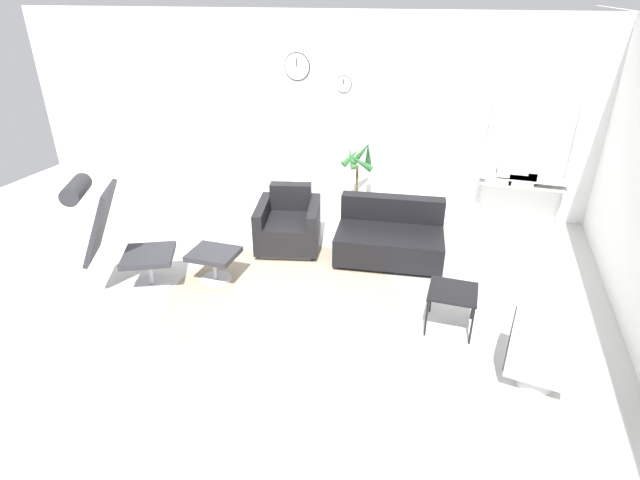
% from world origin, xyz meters
% --- Properties ---
extents(ground_plane, '(12.00, 12.00, 0.00)m').
position_xyz_m(ground_plane, '(0.00, 0.00, 0.00)').
color(ground_plane, silver).
extents(wall_back, '(12.00, 0.09, 2.80)m').
position_xyz_m(wall_back, '(-0.00, 2.99, 1.40)').
color(wall_back, white).
rests_on(wall_back, ground_plane).
extents(round_rug, '(2.54, 2.54, 0.01)m').
position_xyz_m(round_rug, '(-0.13, -0.09, 0.00)').
color(round_rug, tan).
rests_on(round_rug, ground_plane).
extents(lounge_chair, '(1.10, 0.89, 1.29)m').
position_xyz_m(lounge_chair, '(-1.94, -0.45, 0.73)').
color(lounge_chair, '#BCBCC1').
rests_on(lounge_chair, ground_plane).
extents(ottoman, '(0.53, 0.45, 0.37)m').
position_xyz_m(ottoman, '(-1.01, -0.00, 0.28)').
color(ottoman, '#BCBCC1').
rests_on(ottoman, ground_plane).
extents(armchair_red, '(0.96, 1.01, 0.76)m').
position_xyz_m(armchair_red, '(-0.50, 1.07, 0.29)').
color(armchair_red, silver).
rests_on(armchair_red, ground_plane).
extents(couch_low, '(1.40, 1.03, 0.71)m').
position_xyz_m(couch_low, '(0.81, 1.18, 0.26)').
color(couch_low, black).
rests_on(couch_low, ground_plane).
extents(side_table, '(0.46, 0.46, 0.43)m').
position_xyz_m(side_table, '(1.65, -0.11, 0.39)').
color(side_table, black).
rests_on(side_table, ground_plane).
extents(crt_television, '(0.56, 0.50, 0.63)m').
position_xyz_m(crt_television, '(2.41, -0.71, 0.35)').
color(crt_television, '#B7B7B7').
rests_on(crt_television, ground_plane).
extents(potted_plant, '(0.53, 0.54, 1.15)m').
position_xyz_m(potted_plant, '(0.07, 2.45, 0.45)').
color(potted_plant, brown).
rests_on(potted_plant, ground_plane).
extents(shelf_unit, '(1.17, 0.28, 1.72)m').
position_xyz_m(shelf_unit, '(2.31, 2.78, 0.70)').
color(shelf_unit, '#BCBCC1').
rests_on(shelf_unit, ground_plane).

